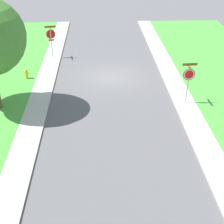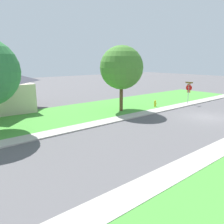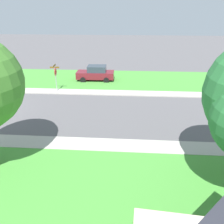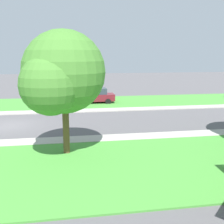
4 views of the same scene
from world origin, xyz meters
The scene contains 8 objects.
ground_plane centered at (0.00, 0.00, 0.00)m, with size 120.00×120.00×0.00m, color #565456.
sidewalk_east centered at (4.70, 12.00, 0.05)m, with size 1.40×56.00×0.10m, color #ADA89E.
lawn_east centered at (9.40, 12.00, 0.04)m, with size 8.00×56.00×0.08m, color #479338.
sidewalk_west centered at (-4.70, 12.00, 0.05)m, with size 1.40×56.00×0.10m, color #ADA89E.
lawn_west centered at (-9.40, 12.00, 0.04)m, with size 8.00×56.00×0.08m, color #479338.
stop_sign_far_corner centered at (-4.76, 4.42, 1.89)m, with size 0.92×0.92×2.77m.
car_maroon_near_corner centered at (-8.88, 7.83, 0.87)m, with size 2.10×4.33×1.76m.
tree_sidewalk_far centered at (7.30, 4.38, 4.45)m, with size 4.79×4.46×6.83m.
Camera 4 is at (21.80, 4.76, 5.50)m, focal length 43.48 mm.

